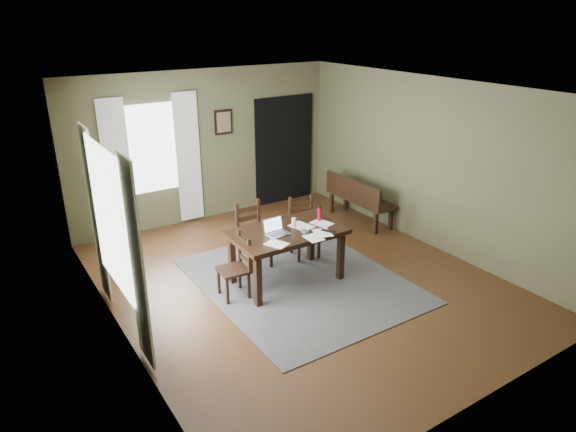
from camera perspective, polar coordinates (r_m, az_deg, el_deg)
ground at (r=7.44m, az=1.27°, el=-7.21°), size 5.00×6.00×0.01m
room_shell at (r=6.75m, az=1.40°, el=6.34°), size 5.02×6.02×2.71m
rug at (r=7.44m, az=1.27°, el=-7.13°), size 2.60×3.20×0.01m
dining_table at (r=7.12m, az=-0.14°, el=-2.30°), size 1.57×0.94×0.78m
chair_end at (r=6.90m, az=-5.76°, el=-5.70°), size 0.41×0.41×0.87m
chair_back_left at (r=7.69m, az=-3.92°, el=-2.21°), size 0.43×0.43×0.97m
chair_back_right at (r=7.99m, az=1.78°, el=-1.34°), size 0.49×0.49×0.94m
bench at (r=9.37m, az=7.75°, el=2.19°), size 0.47×1.45×0.82m
laptop at (r=6.95m, az=-1.41°, el=-1.54°), size 0.32×0.26×0.21m
computer_mouse at (r=6.99m, az=1.89°, el=-1.75°), size 0.07×0.11×0.04m
tv_remote at (r=7.05m, az=4.47°, el=-1.68°), size 0.13×0.20×0.02m
drinking_glass at (r=7.15m, az=0.64°, el=-0.75°), size 0.07×0.07×0.14m
water_bottle at (r=7.39m, az=3.51°, el=0.28°), size 0.08×0.08×0.23m
paper_a at (r=6.67m, az=-1.28°, el=-3.11°), size 0.31×0.35×0.00m
paper_b at (r=7.01m, az=3.85°, el=-1.88°), size 0.31×0.35×0.00m
paper_c at (r=7.21m, az=1.52°, el=-1.13°), size 0.32×0.37×0.00m
paper_d at (r=7.32m, az=3.76°, el=-0.80°), size 0.29×0.34×0.00m
paper_e at (r=6.84m, az=2.86°, el=-2.45°), size 0.22×0.28×0.00m
window_left at (r=6.09m, az=-19.34°, el=-0.20°), size 0.01×1.30×1.70m
window_back at (r=9.02m, az=-14.87°, el=7.26°), size 1.00×0.01×1.50m
curtain_left_near at (r=5.46m, az=-16.48°, el=-5.27°), size 0.03×0.48×2.30m
curtain_left_far at (r=6.93m, az=-20.59°, el=0.07°), size 0.03×0.48×2.30m
curtain_back_left at (r=8.89m, az=-18.42°, el=4.98°), size 0.44×0.03×2.30m
curtain_back_right at (r=9.25m, az=-11.02°, el=6.35°), size 0.44×0.03×2.30m
framed_picture at (r=9.44m, az=-7.19°, el=10.31°), size 0.34×0.03×0.44m
doorway_back at (r=10.22m, az=-0.42°, el=7.33°), size 1.30×0.03×2.10m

